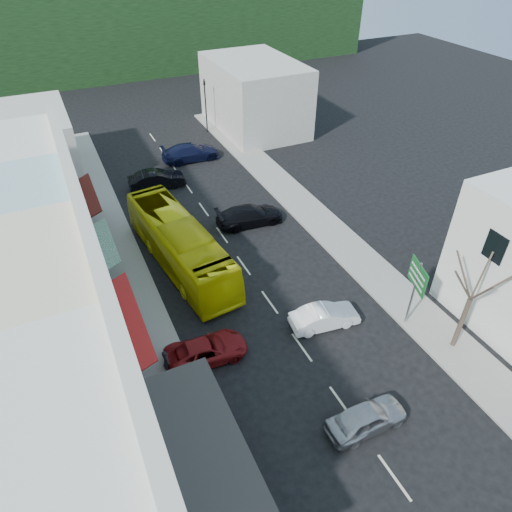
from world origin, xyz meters
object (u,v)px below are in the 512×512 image
at_px(car_silver, 367,418).
at_px(pedestrian_left, 166,361).
at_px(direction_sign, 413,295).
at_px(car_red, 206,349).
at_px(traffic_signal, 206,106).
at_px(bus, 180,246).
at_px(car_white, 325,316).
at_px(street_tree, 470,299).

relative_size(car_silver, pedestrian_left, 2.59).
bearing_deg(direction_sign, car_silver, -125.63).
bearing_deg(car_red, pedestrian_left, 95.92).
bearing_deg(traffic_signal, bus, 56.53).
xyz_separation_m(car_red, direction_sign, (11.40, -2.44, 1.52)).
distance_m(car_white, pedestrian_left, 9.21).
bearing_deg(car_silver, traffic_signal, -8.86).
height_order(car_silver, street_tree, street_tree).
distance_m(car_red, pedestrian_left, 2.22).
xyz_separation_m(car_white, street_tree, (5.61, -4.40, 2.84)).
distance_m(street_tree, traffic_signal, 34.47).
bearing_deg(pedestrian_left, car_silver, -140.81).
bearing_deg(car_silver, car_red, 36.88).
distance_m(bus, traffic_signal, 23.14).
bearing_deg(car_white, street_tree, -120.87).
bearing_deg(car_white, pedestrian_left, 94.34).
relative_size(car_red, pedestrian_left, 2.71).
distance_m(car_white, street_tree, 7.67).
distance_m(bus, car_silver, 15.92).
distance_m(car_silver, car_white, 6.63).
xyz_separation_m(pedestrian_left, direction_sign, (13.60, -2.33, 1.22)).
bearing_deg(car_silver, bus, 14.41).
relative_size(car_red, traffic_signal, 0.83).
bearing_deg(pedestrian_left, traffic_signal, -31.99).
xyz_separation_m(bus, car_white, (5.73, -8.97, -0.85)).
relative_size(car_white, street_tree, 0.62).
relative_size(car_silver, street_tree, 0.62).
relative_size(street_tree, traffic_signal, 1.27).
height_order(car_silver, car_white, same).
relative_size(car_silver, car_white, 1.00).
bearing_deg(car_white, traffic_signal, -0.02).
bearing_deg(car_white, bus, 39.79).
bearing_deg(car_white, direction_sign, -105.76).
distance_m(car_red, traffic_signal, 31.44).
xyz_separation_m(car_white, direction_sign, (4.41, -1.87, 1.52)).
bearing_deg(car_red, direction_sign, -98.98).
xyz_separation_m(pedestrian_left, street_tree, (14.81, -4.86, 2.54)).
bearing_deg(direction_sign, car_white, 174.82).
bearing_deg(direction_sign, street_tree, -46.71).
bearing_deg(car_red, traffic_signal, -17.06).
distance_m(pedestrian_left, street_tree, 15.79).
bearing_deg(traffic_signal, car_white, 73.68).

